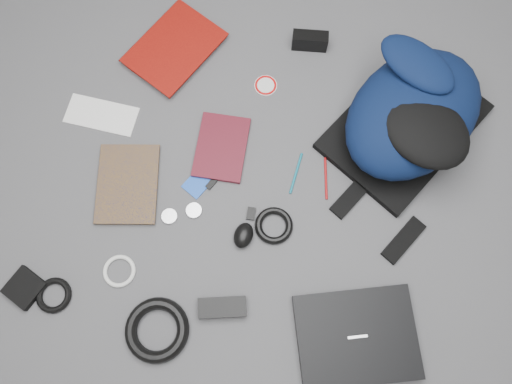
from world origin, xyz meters
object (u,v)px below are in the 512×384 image
(compact_camera, at_px, (310,41))
(backpack, at_px, (413,113))
(mouse, at_px, (243,235))
(power_brick, at_px, (222,307))
(pouch, at_px, (25,288))
(laptop, at_px, (356,337))
(comic_book, at_px, (98,184))
(textbook_red, at_px, (149,30))
(dvd_case, at_px, (221,147))

(compact_camera, bearing_deg, backpack, -41.15)
(backpack, distance_m, mouse, 0.59)
(power_brick, relative_size, pouch, 1.44)
(backpack, bearing_deg, laptop, -63.33)
(backpack, relative_size, comic_book, 2.10)
(textbook_red, bearing_deg, backpack, 15.51)
(textbook_red, bearing_deg, power_brick, -35.42)
(compact_camera, height_order, power_brick, compact_camera)
(laptop, relative_size, compact_camera, 2.86)
(laptop, bearing_deg, pouch, 165.89)
(textbook_red, distance_m, comic_book, 0.52)
(backpack, xyz_separation_m, dvd_case, (-0.49, -0.24, -0.10))
(laptop, height_order, mouse, mouse)
(dvd_case, bearing_deg, mouse, -66.99)
(comic_book, relative_size, compact_camera, 2.19)
(mouse, bearing_deg, comic_book, 177.77)
(dvd_case, distance_m, pouch, 0.67)
(comic_book, distance_m, power_brick, 0.51)
(textbook_red, relative_size, compact_camera, 2.59)
(laptop, xyz_separation_m, dvd_case, (-0.52, 0.39, -0.01))
(comic_book, relative_size, mouse, 3.22)
(backpack, xyz_separation_m, laptop, (0.03, -0.63, -0.09))
(pouch, bearing_deg, dvd_case, 57.04)
(comic_book, xyz_separation_m, compact_camera, (0.44, 0.64, 0.02))
(textbook_red, height_order, power_brick, same)
(laptop, distance_m, compact_camera, 0.89)
(laptop, distance_m, textbook_red, 1.11)
(compact_camera, bearing_deg, mouse, -103.71)
(textbook_red, height_order, compact_camera, compact_camera)
(textbook_red, distance_m, dvd_case, 0.46)
(compact_camera, bearing_deg, textbook_red, 179.04)
(backpack, relative_size, mouse, 6.77)
(backpack, xyz_separation_m, power_brick, (-0.33, -0.67, -0.09))
(dvd_case, bearing_deg, power_brick, -79.70)
(comic_book, height_order, dvd_case, comic_book)
(laptop, bearing_deg, dvd_case, 118.36)
(laptop, relative_size, comic_book, 1.31)
(comic_book, bearing_deg, dvd_case, 18.00)
(laptop, relative_size, pouch, 3.54)
(compact_camera, distance_m, pouch, 1.10)
(laptop, bearing_deg, comic_book, 143.63)
(backpack, xyz_separation_m, compact_camera, (-0.35, 0.18, -0.07))
(dvd_case, bearing_deg, compact_camera, 60.87)
(backpack, distance_m, power_brick, 0.76)
(backpack, height_order, comic_book, backpack)
(textbook_red, height_order, mouse, mouse)
(dvd_case, bearing_deg, pouch, -133.29)
(backpack, bearing_deg, power_brick, -92.31)
(textbook_red, distance_m, compact_camera, 0.51)
(comic_book, xyz_separation_m, pouch, (-0.06, -0.34, 0.00))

